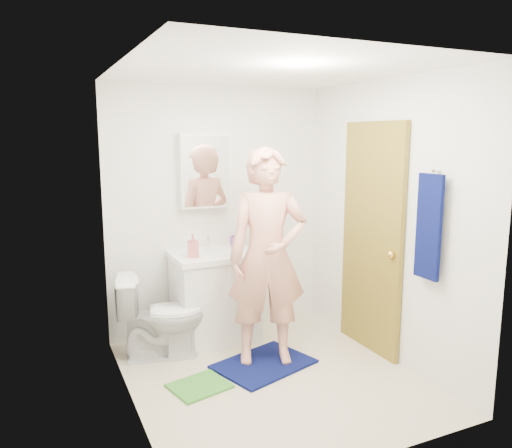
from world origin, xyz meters
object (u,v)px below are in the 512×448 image
at_px(vanity_cabinet, 215,299).
at_px(toothbrush_cup, 236,242).
at_px(medicine_cabinet, 205,171).
at_px(towel, 429,227).
at_px(soap_dispenser, 193,245).
at_px(toilet, 161,316).
at_px(man, 267,257).

bearing_deg(vanity_cabinet, toothbrush_cup, 25.72).
bearing_deg(medicine_cabinet, vanity_cabinet, -90.00).
distance_m(vanity_cabinet, towel, 2.08).
relative_size(vanity_cabinet, soap_dispenser, 3.79).
xyz_separation_m(vanity_cabinet, medicine_cabinet, (0.00, 0.22, 1.20)).
bearing_deg(medicine_cabinet, toilet, -145.15).
xyz_separation_m(medicine_cabinet, toothbrush_cup, (0.28, -0.09, -0.70)).
relative_size(vanity_cabinet, toothbrush_cup, 5.89).
distance_m(towel, toothbrush_cup, 1.89).
relative_size(medicine_cabinet, soap_dispenser, 3.32).
bearing_deg(toothbrush_cup, soap_dispenser, -157.39).
xyz_separation_m(towel, toothbrush_cup, (-0.90, 1.62, -0.35)).
bearing_deg(toothbrush_cup, vanity_cabinet, -154.28).
height_order(medicine_cabinet, towel, medicine_cabinet).
bearing_deg(towel, vanity_cabinet, 128.47).
bearing_deg(vanity_cabinet, man, -70.41).
height_order(toothbrush_cup, man, man).
bearing_deg(toilet, towel, -113.59).
xyz_separation_m(toothbrush_cup, man, (-0.05, -0.79, 0.03)).
distance_m(soap_dispenser, man, 0.74).
height_order(vanity_cabinet, soap_dispenser, soap_dispenser).
bearing_deg(toilet, man, -108.08).
height_order(towel, toilet, towel).
bearing_deg(man, toilet, 167.18).
xyz_separation_m(soap_dispenser, man, (0.46, -0.58, -0.03)).
xyz_separation_m(vanity_cabinet, man, (0.23, -0.66, 0.53)).
xyz_separation_m(towel, soap_dispenser, (-1.41, 1.41, -0.29)).
relative_size(towel, toothbrush_cup, 5.89).
xyz_separation_m(medicine_cabinet, toilet, (-0.56, -0.39, -1.23)).
bearing_deg(towel, soap_dispenser, 135.05).
height_order(soap_dispenser, man, man).
bearing_deg(toilet, medicine_cabinet, -41.64).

